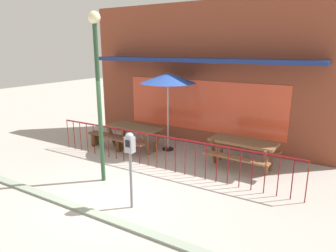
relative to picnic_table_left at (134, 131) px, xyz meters
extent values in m
plane|color=#ACA49B|center=(1.67, -2.77, -0.61)|extent=(40.00, 40.00, 0.00)
cube|color=#4E200F|center=(1.67, 1.81, -0.61)|extent=(8.65, 0.54, 0.01)
cube|color=brown|center=(1.67, 1.81, 1.72)|extent=(8.65, 0.50, 4.67)
cube|color=#E54C2D|center=(1.67, 1.55, 0.74)|extent=(5.62, 0.02, 1.70)
cube|color=navy|center=(1.67, 1.09, 2.26)|extent=(7.35, 0.94, 0.12)
cube|color=maroon|center=(1.67, -1.01, 0.34)|extent=(7.26, 0.04, 0.04)
cylinder|color=maroon|center=(-1.96, -1.01, -0.14)|extent=(0.02, 0.02, 0.95)
cylinder|color=maroon|center=(-1.67, -1.01, -0.14)|extent=(0.02, 0.02, 0.95)
cylinder|color=maroon|center=(-1.38, -1.01, -0.14)|extent=(0.02, 0.02, 0.95)
cylinder|color=maroon|center=(-1.09, -1.01, -0.14)|extent=(0.02, 0.02, 0.95)
cylinder|color=maroon|center=(-0.80, -1.01, -0.14)|extent=(0.02, 0.02, 0.95)
cylinder|color=maroon|center=(-0.51, -1.01, -0.14)|extent=(0.02, 0.02, 0.95)
cylinder|color=maroon|center=(-0.21, -1.01, -0.14)|extent=(0.02, 0.02, 0.95)
cylinder|color=maroon|center=(0.08, -1.01, -0.14)|extent=(0.02, 0.02, 0.95)
cylinder|color=maroon|center=(0.37, -1.01, -0.14)|extent=(0.02, 0.02, 0.95)
cylinder|color=maroon|center=(0.66, -1.01, -0.14)|extent=(0.02, 0.02, 0.95)
cylinder|color=maroon|center=(0.95, -1.01, -0.14)|extent=(0.02, 0.02, 0.95)
cylinder|color=maroon|center=(1.24, -1.01, -0.14)|extent=(0.02, 0.02, 0.95)
cylinder|color=maroon|center=(1.53, -1.01, -0.14)|extent=(0.02, 0.02, 0.95)
cylinder|color=maroon|center=(1.82, -1.01, -0.14)|extent=(0.02, 0.02, 0.95)
cylinder|color=maroon|center=(2.11, -1.01, -0.14)|extent=(0.02, 0.02, 0.95)
cylinder|color=maroon|center=(2.40, -1.01, -0.14)|extent=(0.02, 0.02, 0.95)
cylinder|color=maroon|center=(2.69, -1.01, -0.14)|extent=(0.02, 0.02, 0.95)
cylinder|color=maroon|center=(2.98, -1.01, -0.14)|extent=(0.02, 0.02, 0.95)
cylinder|color=maroon|center=(3.27, -1.01, -0.14)|extent=(0.02, 0.02, 0.95)
cylinder|color=maroon|center=(3.56, -1.01, -0.14)|extent=(0.02, 0.02, 0.95)
cylinder|color=maroon|center=(3.85, -1.01, -0.14)|extent=(0.02, 0.02, 0.95)
cylinder|color=maroon|center=(4.14, -1.01, -0.14)|extent=(0.02, 0.02, 0.95)
cylinder|color=maroon|center=(4.43, -1.01, -0.14)|extent=(0.02, 0.02, 0.95)
cylinder|color=maroon|center=(4.72, -1.01, -0.14)|extent=(0.02, 0.02, 0.95)
cylinder|color=maroon|center=(5.01, -1.01, -0.14)|extent=(0.02, 0.02, 0.95)
cylinder|color=maroon|center=(5.31, -1.01, -0.14)|extent=(0.02, 0.02, 0.95)
cube|color=brown|center=(0.00, 0.00, 0.13)|extent=(1.87, 0.95, 0.07)
cube|color=brown|center=(-0.06, -0.55, -0.17)|extent=(1.82, 0.45, 0.05)
cube|color=brown|center=(0.06, 0.55, -0.17)|extent=(1.82, 0.45, 0.05)
cube|color=brown|center=(-0.76, -0.20, -0.24)|extent=(0.11, 0.36, 0.78)
cube|color=brown|center=(-0.70, 0.36, -0.24)|extent=(0.11, 0.36, 0.78)
cube|color=brown|center=(0.70, -0.36, -0.24)|extent=(0.11, 0.36, 0.78)
cube|color=brown|center=(0.76, 0.20, -0.24)|extent=(0.11, 0.36, 0.78)
cube|color=brown|center=(3.53, 0.28, 0.13)|extent=(1.85, 0.88, 0.07)
cube|color=brown|center=(3.49, -0.27, -0.17)|extent=(1.81, 0.38, 0.05)
cube|color=brown|center=(3.57, 0.83, -0.17)|extent=(1.81, 0.38, 0.05)
cube|color=brown|center=(2.77, 0.05, -0.24)|extent=(0.09, 0.35, 0.78)
cube|color=brown|center=(2.81, 0.61, -0.24)|extent=(0.09, 0.35, 0.78)
cube|color=brown|center=(4.25, -0.05, -0.24)|extent=(0.09, 0.35, 0.78)
cube|color=brown|center=(4.28, 0.51, -0.24)|extent=(0.09, 0.35, 0.78)
cylinder|color=black|center=(1.00, 0.50, -0.59)|extent=(0.36, 0.36, 0.05)
cylinder|color=#B6AFB6|center=(1.00, 0.50, 0.61)|extent=(0.04, 0.04, 2.45)
cone|color=#2A4FAE|center=(1.00, 0.50, 1.73)|extent=(1.73, 1.73, 0.32)
cube|color=brown|center=(-0.82, -0.38, -0.16)|extent=(1.40, 0.34, 0.06)
cube|color=#4E3F1D|center=(-1.38, -0.37, -0.39)|extent=(0.08, 0.29, 0.45)
cube|color=#533A1B|center=(-0.26, -0.39, -0.39)|extent=(0.08, 0.29, 0.45)
cylinder|color=slate|center=(2.21, -3.05, 0.00)|extent=(0.06, 0.06, 1.22)
cube|color=#939199|center=(2.21, -3.05, 0.77)|extent=(0.18, 0.14, 0.32)
sphere|color=gray|center=(2.21, -3.05, 0.93)|extent=(0.17, 0.17, 0.17)
cube|color=black|center=(2.21, -3.12, 0.81)|extent=(0.11, 0.01, 0.14)
cylinder|color=#26472A|center=(0.78, -2.34, 1.27)|extent=(0.10, 0.10, 3.77)
sphere|color=beige|center=(0.78, -2.34, 3.28)|extent=(0.28, 0.28, 0.28)
cube|color=gray|center=(1.67, -3.67, -0.61)|extent=(12.11, 0.20, 0.11)
camera|label=1|loc=(5.70, -7.51, 2.63)|focal=31.93mm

